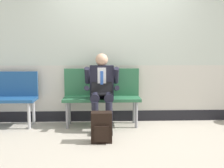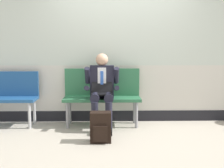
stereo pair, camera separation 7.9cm
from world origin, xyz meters
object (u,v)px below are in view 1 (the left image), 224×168
bench_empty (2,94)px  person_seated (102,89)px  bench_with_person (102,92)px  backpack (102,127)px

bench_empty → person_seated: person_seated is taller
bench_with_person → backpack: 0.98m
bench_empty → backpack: bench_empty is taller
bench_empty → bench_with_person: bearing=0.2°
person_seated → backpack: (-0.01, -0.71, -0.45)m
bench_empty → backpack: (1.70, -0.91, -0.34)m
person_seated → backpack: size_ratio=2.89×
bench_with_person → bench_empty: bench_with_person is taller
person_seated → backpack: person_seated is taller
bench_with_person → person_seated: person_seated is taller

